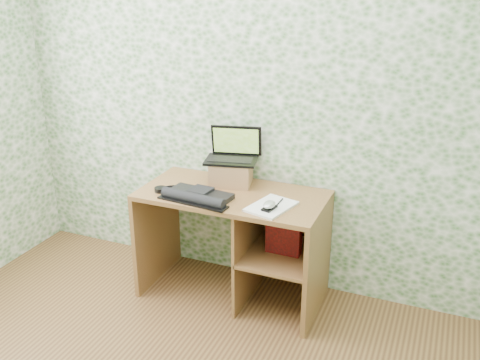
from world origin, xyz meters
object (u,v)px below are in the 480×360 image
at_px(keyboard, 197,196).
at_px(notepad, 271,206).
at_px(laptop, 233,152).
at_px(desk, 245,231).
at_px(riser, 231,173).

distance_m(keyboard, notepad, 0.47).
bearing_deg(laptop, desk, -58.69).
height_order(desk, notepad, notepad).
xyz_separation_m(laptop, notepad, (0.38, -0.30, -0.21)).
bearing_deg(riser, keyboard, -106.26).
distance_m(desk, keyboard, 0.43).
distance_m(desk, riser, 0.40).
xyz_separation_m(desk, notepad, (0.23, -0.15, 0.28)).
bearing_deg(desk, laptop, 134.45).
bearing_deg(riser, desk, -37.83).
bearing_deg(desk, riser, 142.17).
bearing_deg(keyboard, riser, 79.50).
xyz_separation_m(riser, keyboard, (-0.09, -0.32, -0.06)).
relative_size(riser, notepad, 0.87).
height_order(riser, notepad, riser).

